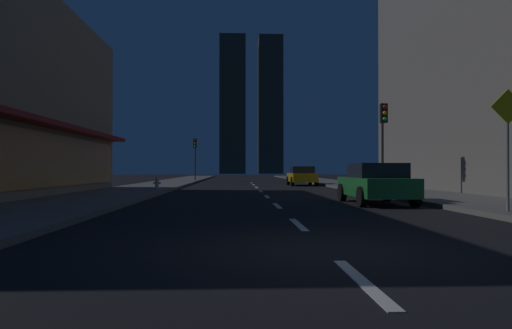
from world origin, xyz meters
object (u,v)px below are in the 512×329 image
at_px(car_parked_near, 376,183).
at_px(car_parked_far, 302,176).
at_px(traffic_light_far_left, 195,150).
at_px(traffic_light_near_right, 383,127).
at_px(fire_hydrant_far_left, 157,183).
at_px(street_lamp_right, 504,17).
at_px(pedestrian_crossing_sign, 508,139).

relative_size(car_parked_near, car_parked_far, 1.00).
distance_m(car_parked_near, traffic_light_far_left, 31.40).
relative_size(car_parked_near, traffic_light_near_right, 1.01).
xyz_separation_m(fire_hydrant_far_left, traffic_light_far_left, (0.40, 19.72, 2.74)).
bearing_deg(traffic_light_far_left, fire_hydrant_far_left, -91.16).
distance_m(car_parked_near, fire_hydrant_far_left, 13.97).
xyz_separation_m(street_lamp_right, pedestrian_crossing_sign, (0.22, 0.25, -3.05)).
relative_size(car_parked_far, pedestrian_crossing_sign, 1.34).
height_order(car_parked_far, street_lamp_right, street_lamp_right).
relative_size(fire_hydrant_far_left, traffic_light_far_left, 0.16).
height_order(traffic_light_far_left, street_lamp_right, street_lamp_right).
bearing_deg(street_lamp_right, car_parked_near, 109.91).
bearing_deg(traffic_light_near_right, traffic_light_far_left, 113.78).
distance_m(fire_hydrant_far_left, pedestrian_crossing_sign, 18.89).
xyz_separation_m(car_parked_near, traffic_light_far_left, (-9.10, 29.96, 2.45)).
height_order(traffic_light_near_right, street_lamp_right, street_lamp_right).
bearing_deg(car_parked_far, pedestrian_crossing_sign, -85.07).
distance_m(fire_hydrant_far_left, traffic_light_near_right, 12.84).
bearing_deg(traffic_light_far_left, traffic_light_near_right, -66.22).
bearing_deg(traffic_light_near_right, car_parked_far, 97.99).
bearing_deg(traffic_light_far_left, car_parked_far, -51.45).
xyz_separation_m(traffic_light_far_left, pedestrian_crossing_sign, (11.10, -34.62, -1.18)).
relative_size(traffic_light_far_left, pedestrian_crossing_sign, 1.33).
height_order(street_lamp_right, pedestrian_crossing_sign, street_lamp_right).
distance_m(car_parked_far, fire_hydrant_far_left, 12.62).
bearing_deg(street_lamp_right, pedestrian_crossing_sign, 48.65).
bearing_deg(car_parked_near, street_lamp_right, -70.09).
height_order(fire_hydrant_far_left, traffic_light_near_right, traffic_light_near_right).
xyz_separation_m(car_parked_near, street_lamp_right, (1.78, -4.91, 4.33)).
distance_m(car_parked_far, street_lamp_right, 23.91).
xyz_separation_m(car_parked_far, fire_hydrant_far_left, (-9.50, -8.30, -0.29)).
xyz_separation_m(car_parked_near, pedestrian_crossing_sign, (2.00, -4.66, 1.28)).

